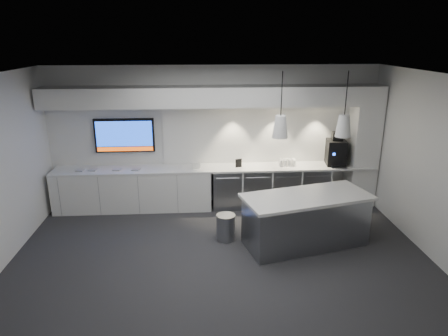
{
  "coord_description": "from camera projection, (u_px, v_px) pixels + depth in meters",
  "views": [
    {
      "loc": [
        -0.34,
        -5.9,
        3.52
      ],
      "look_at": [
        0.12,
        1.1,
        1.23
      ],
      "focal_mm": 32.0,
      "sensor_mm": 36.0,
      "label": 1
    }
  ],
  "objects": [
    {
      "name": "backsplash",
      "position": [
        269.0,
        133.0,
        8.65
      ],
      "size": [
        4.6,
        0.03,
        1.3
      ],
      "primitive_type": "cube",
      "color": "white",
      "rests_on": "wall_back"
    },
    {
      "name": "wall_back",
      "position": [
        214.0,
        136.0,
        8.61
      ],
      "size": [
        7.0,
        0.0,
        7.0
      ],
      "primitive_type": "plane",
      "rotation": [
        1.57,
        0.0,
        0.0
      ],
      "color": "silver",
      "rests_on": "floor"
    },
    {
      "name": "bin",
      "position": [
        226.0,
        227.0,
        7.25
      ],
      "size": [
        0.4,
        0.4,
        0.49
      ],
      "primitive_type": "cylinder",
      "rotation": [
        0.0,
        0.0,
        0.18
      ],
      "color": "gray",
      "rests_on": "floor"
    },
    {
      "name": "tray_d",
      "position": [
        136.0,
        169.0,
        8.32
      ],
      "size": [
        0.19,
        0.19,
        0.02
      ],
      "primitive_type": "cube",
      "rotation": [
        0.0,
        0.0,
        -0.2
      ],
      "color": "#A9A9A9",
      "rests_on": "back_counter"
    },
    {
      "name": "tray_b",
      "position": [
        93.0,
        170.0,
        8.29
      ],
      "size": [
        0.18,
        0.18,
        0.02
      ],
      "primitive_type": "cube",
      "rotation": [
        0.0,
        0.0,
        -0.14
      ],
      "color": "#A9A9A9",
      "rests_on": "back_counter"
    },
    {
      "name": "wall_right",
      "position": [
        436.0,
        169.0,
        6.46
      ],
      "size": [
        0.0,
        7.0,
        7.0
      ],
      "primitive_type": "plane",
      "rotation": [
        1.57,
        0.0,
        -1.57
      ],
      "color": "silver",
      "rests_on": "floor"
    },
    {
      "name": "floor",
      "position": [
        221.0,
        258.0,
        6.71
      ],
      "size": [
        7.0,
        7.0,
        0.0
      ],
      "primitive_type": "plane",
      "color": "#2A2A2C",
      "rests_on": "ground"
    },
    {
      "name": "soffit",
      "position": [
        214.0,
        96.0,
        8.05
      ],
      "size": [
        6.9,
        0.6,
        0.4
      ],
      "primitive_type": "cube",
      "color": "white",
      "rests_on": "wall_back"
    },
    {
      "name": "island",
      "position": [
        306.0,
        220.0,
        7.02
      ],
      "size": [
        2.37,
        1.46,
        0.93
      ],
      "rotation": [
        0.0,
        0.0,
        0.25
      ],
      "color": "gray",
      "rests_on": "floor"
    },
    {
      "name": "pendant_right",
      "position": [
        344.0,
        126.0,
        6.53
      ],
      "size": [
        0.26,
        0.26,
        1.07
      ],
      "color": "white",
      "rests_on": "ceiling"
    },
    {
      "name": "column",
      "position": [
        363.0,
        146.0,
        8.59
      ],
      "size": [
        0.55,
        0.55,
        2.6
      ],
      "primitive_type": "cube",
      "color": "white",
      "rests_on": "floor"
    },
    {
      "name": "left_base_cabinets",
      "position": [
        134.0,
        190.0,
        8.53
      ],
      "size": [
        3.3,
        0.63,
        0.86
      ],
      "primitive_type": "cube",
      "color": "white",
      "rests_on": "floor"
    },
    {
      "name": "cup_cluster",
      "position": [
        287.0,
        163.0,
        8.57
      ],
      "size": [
        0.35,
        0.16,
        0.14
      ],
      "primitive_type": null,
      "color": "white",
      "rests_on": "back_counter"
    },
    {
      "name": "wall_front",
      "position": [
        236.0,
        257.0,
        3.87
      ],
      "size": [
        7.0,
        0.0,
        7.0
      ],
      "primitive_type": "plane",
      "rotation": [
        -1.57,
        0.0,
        0.0
      ],
      "color": "silver",
      "rests_on": "floor"
    },
    {
      "name": "coffee_machine",
      "position": [
        336.0,
        151.0,
        8.59
      ],
      "size": [
        0.45,
        0.61,
        0.72
      ],
      "rotation": [
        0.0,
        0.0,
        -0.15
      ],
      "color": "black",
      "rests_on": "back_counter"
    },
    {
      "name": "fridge_unit_a",
      "position": [
        227.0,
        188.0,
        8.66
      ],
      "size": [
        0.6,
        0.61,
        0.85
      ],
      "primitive_type": "cube",
      "color": "gray",
      "rests_on": "floor"
    },
    {
      "name": "sign_black",
      "position": [
        239.0,
        163.0,
        8.47
      ],
      "size": [
        0.14,
        0.06,
        0.18
      ],
      "primitive_type": "cube",
      "rotation": [
        0.0,
        0.0,
        0.29
      ],
      "color": "black",
      "rests_on": "back_counter"
    },
    {
      "name": "fridge_unit_b",
      "position": [
        255.0,
        187.0,
        8.69
      ],
      "size": [
        0.6,
        0.61,
        0.85
      ],
      "primitive_type": "cube",
      "color": "gray",
      "rests_on": "floor"
    },
    {
      "name": "tray_a",
      "position": [
        80.0,
        170.0,
        8.26
      ],
      "size": [
        0.19,
        0.19,
        0.02
      ],
      "primitive_type": "cube",
      "rotation": [
        0.0,
        0.0,
        -0.18
      ],
      "color": "#A9A9A9",
      "rests_on": "back_counter"
    },
    {
      "name": "wall_tv",
      "position": [
        125.0,
        135.0,
        8.43
      ],
      "size": [
        1.25,
        0.07,
        0.72
      ],
      "color": "black",
      "rests_on": "wall_back"
    },
    {
      "name": "back_counter",
      "position": [
        215.0,
        168.0,
        8.5
      ],
      "size": [
        6.8,
        0.65,
        0.04
      ],
      "primitive_type": "cube",
      "color": "silver",
      "rests_on": "left_base_cabinets"
    },
    {
      "name": "fridge_unit_c",
      "position": [
        284.0,
        186.0,
        8.73
      ],
      "size": [
        0.6,
        0.61,
        0.85
      ],
      "primitive_type": "cube",
      "color": "gray",
      "rests_on": "floor"
    },
    {
      "name": "tray_c",
      "position": [
        117.0,
        169.0,
        8.3
      ],
      "size": [
        0.19,
        0.19,
        0.02
      ],
      "primitive_type": "cube",
      "rotation": [
        0.0,
        0.0,
        -0.18
      ],
      "color": "#A9A9A9",
      "rests_on": "back_counter"
    },
    {
      "name": "sign_white",
      "position": [
        196.0,
        166.0,
        8.35
      ],
      "size": [
        0.18,
        0.07,
        0.14
      ],
      "primitive_type": "cube",
      "rotation": [
        0.0,
        0.0,
        0.3
      ],
      "color": "silver",
      "rests_on": "back_counter"
    },
    {
      "name": "ceiling",
      "position": [
        221.0,
        76.0,
        5.78
      ],
      "size": [
        7.0,
        7.0,
        0.0
      ],
      "primitive_type": "plane",
      "rotation": [
        3.14,
        0.0,
        0.0
      ],
      "color": "black",
      "rests_on": "wall_back"
    },
    {
      "name": "pendant_left",
      "position": [
        280.0,
        127.0,
        6.46
      ],
      "size": [
        0.26,
        0.26,
        1.07
      ],
      "color": "white",
      "rests_on": "ceiling"
    },
    {
      "name": "fridge_unit_d",
      "position": [
        312.0,
        186.0,
        8.77
      ],
      "size": [
        0.6,
        0.61,
        0.85
      ],
      "primitive_type": "cube",
      "color": "gray",
      "rests_on": "floor"
    }
  ]
}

